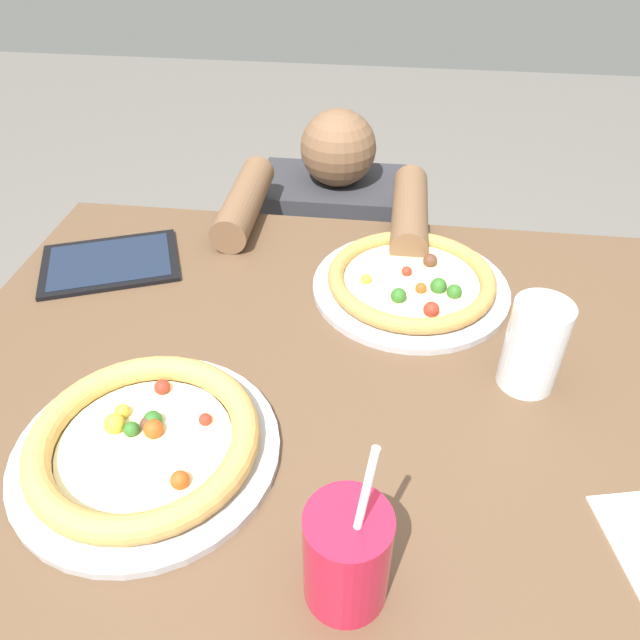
{
  "coord_description": "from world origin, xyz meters",
  "views": [
    {
      "loc": [
        0.02,
        -0.64,
        1.37
      ],
      "look_at": [
        -0.07,
        0.08,
        0.78
      ],
      "focal_mm": 34.35,
      "sensor_mm": 36.0,
      "label": 1
    }
  ],
  "objects_px": {
    "pizza_near": "(145,443)",
    "drink_cup_colored": "(347,556)",
    "tablet": "(110,263)",
    "water_cup_clear": "(535,345)",
    "pizza_far": "(411,282)",
    "diner_seated": "(335,294)"
  },
  "relations": [
    {
      "from": "pizza_near",
      "to": "water_cup_clear",
      "type": "relative_size",
      "value": 2.45
    },
    {
      "from": "diner_seated",
      "to": "tablet",
      "type": "bearing_deg",
      "value": -131.34
    },
    {
      "from": "drink_cup_colored",
      "to": "water_cup_clear",
      "type": "bearing_deg",
      "value": 56.25
    },
    {
      "from": "pizza_near",
      "to": "water_cup_clear",
      "type": "bearing_deg",
      "value": 21.55
    },
    {
      "from": "drink_cup_colored",
      "to": "tablet",
      "type": "relative_size",
      "value": 0.78
    },
    {
      "from": "water_cup_clear",
      "to": "pizza_far",
      "type": "bearing_deg",
      "value": 129.32
    },
    {
      "from": "water_cup_clear",
      "to": "diner_seated",
      "type": "height_order",
      "value": "diner_seated"
    },
    {
      "from": "water_cup_clear",
      "to": "diner_seated",
      "type": "xyz_separation_m",
      "value": [
        -0.34,
        0.63,
        -0.41
      ]
    },
    {
      "from": "pizza_far",
      "to": "water_cup_clear",
      "type": "xyz_separation_m",
      "value": [
        0.16,
        -0.2,
        0.05
      ]
    },
    {
      "from": "pizza_far",
      "to": "water_cup_clear",
      "type": "distance_m",
      "value": 0.27
    },
    {
      "from": "pizza_far",
      "to": "water_cup_clear",
      "type": "relative_size",
      "value": 2.44
    },
    {
      "from": "pizza_far",
      "to": "drink_cup_colored",
      "type": "xyz_separation_m",
      "value": [
        -0.06,
        -0.54,
        0.05
      ]
    },
    {
      "from": "water_cup_clear",
      "to": "tablet",
      "type": "xyz_separation_m",
      "value": [
        -0.71,
        0.21,
        -0.07
      ]
    },
    {
      "from": "pizza_near",
      "to": "drink_cup_colored",
      "type": "relative_size",
      "value": 1.51
    },
    {
      "from": "pizza_far",
      "to": "diner_seated",
      "type": "xyz_separation_m",
      "value": [
        -0.17,
        0.43,
        -0.36
      ]
    },
    {
      "from": "pizza_far",
      "to": "drink_cup_colored",
      "type": "bearing_deg",
      "value": -96.47
    },
    {
      "from": "pizza_near",
      "to": "pizza_far",
      "type": "distance_m",
      "value": 0.51
    },
    {
      "from": "pizza_near",
      "to": "water_cup_clear",
      "type": "height_order",
      "value": "water_cup_clear"
    },
    {
      "from": "pizza_near",
      "to": "diner_seated",
      "type": "relative_size",
      "value": 0.38
    },
    {
      "from": "tablet",
      "to": "diner_seated",
      "type": "xyz_separation_m",
      "value": [
        0.37,
        0.42,
        -0.35
      ]
    },
    {
      "from": "drink_cup_colored",
      "to": "pizza_near",
      "type": "bearing_deg",
      "value": 151.58
    },
    {
      "from": "drink_cup_colored",
      "to": "tablet",
      "type": "xyz_separation_m",
      "value": [
        -0.48,
        0.55,
        -0.06
      ]
    }
  ]
}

